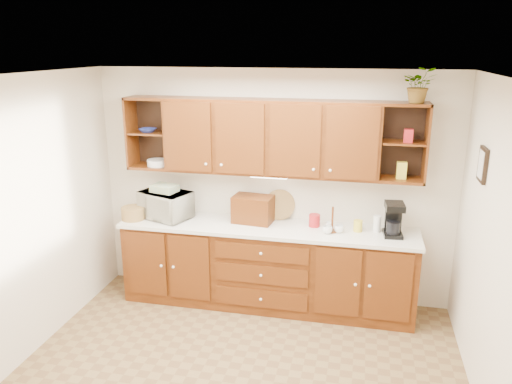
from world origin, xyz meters
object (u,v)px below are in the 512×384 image
at_px(microwave, 165,205).
at_px(bread_box, 253,209).
at_px(potted_plant, 419,85).
at_px(coffee_maker, 394,220).

bearing_deg(microwave, bread_box, 23.88).
bearing_deg(potted_plant, coffee_maker, -152.14).
relative_size(coffee_maker, potted_plant, 1.02).
bearing_deg(bread_box, potted_plant, 6.37).
distance_m(microwave, potted_plant, 2.98).
bearing_deg(potted_plant, microwave, -178.61).
bearing_deg(coffee_maker, bread_box, 172.43).
bearing_deg(microwave, coffee_maker, 19.97).
height_order(bread_box, coffee_maker, coffee_maker).
bearing_deg(potted_plant, bread_box, 179.99).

